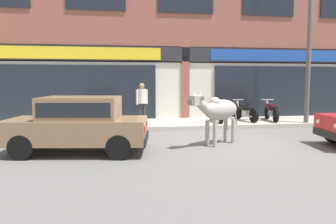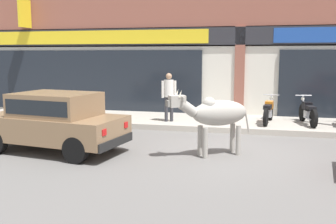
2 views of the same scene
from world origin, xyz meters
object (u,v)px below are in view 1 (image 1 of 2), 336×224
object	(u,v)px
motorcycle_2	(271,111)
utility_pole	(309,43)
cow	(219,111)
motorcycle_1	(245,112)
motorcycle_0	(218,112)
pedestrian	(142,99)
car_1	(79,122)

from	to	relation	value
motorcycle_2	utility_pole	world-z (taller)	utility_pole
cow	motorcycle_1	xyz separation A→B (m)	(2.47, 3.96, -0.44)
utility_pole	motorcycle_0	bearing A→B (deg)	165.22
motorcycle_2	pedestrian	bearing A→B (deg)	-175.31
cow	motorcycle_0	distance (m)	4.11
cow	motorcycle_2	xyz separation A→B (m)	(3.60, 3.88, -0.44)
car_1	motorcycle_2	size ratio (longest dim) A/B	2.09
motorcycle_0	motorcycle_2	xyz separation A→B (m)	(2.35, -0.01, 0.00)
cow	pedestrian	bearing A→B (deg)	119.78
motorcycle_1	pedestrian	bearing A→B (deg)	-173.05
motorcycle_1	utility_pole	world-z (taller)	utility_pole
pedestrian	utility_pole	xyz separation A→B (m)	(6.63, -0.43, 2.18)
cow	motorcycle_0	size ratio (longest dim) A/B	1.04
motorcycle_2	motorcycle_0	bearing A→B (deg)	179.65
cow	pedestrian	xyz separation A→B (m)	(-1.96, 3.42, 0.16)
motorcycle_0	utility_pole	world-z (taller)	utility_pole
cow	pedestrian	distance (m)	3.95
utility_pole	pedestrian	bearing A→B (deg)	176.27
motorcycle_0	utility_pole	distance (m)	4.50
car_1	pedestrian	size ratio (longest dim) A/B	2.35
cow	motorcycle_2	bearing A→B (deg)	47.15
motorcycle_1	motorcycle_2	size ratio (longest dim) A/B	1.00
pedestrian	utility_pole	distance (m)	6.99
motorcycle_2	pedestrian	size ratio (longest dim) A/B	1.12
motorcycle_1	utility_pole	xyz separation A→B (m)	(2.20, -0.97, 2.78)
car_1	motorcycle_1	bearing A→B (deg)	35.19
cow	car_1	xyz separation A→B (m)	(-3.90, -0.53, -0.19)
motorcycle_0	pedestrian	distance (m)	3.30
motorcycle_1	pedestrian	distance (m)	4.50
motorcycle_0	motorcycle_1	size ratio (longest dim) A/B	1.00
cow	motorcycle_2	world-z (taller)	cow
cow	motorcycle_0	bearing A→B (deg)	72.23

